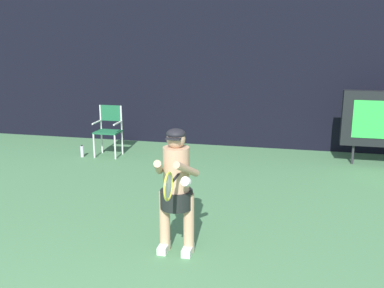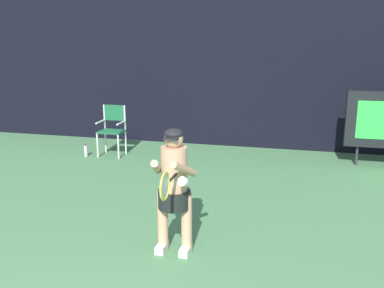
# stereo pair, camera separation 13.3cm
# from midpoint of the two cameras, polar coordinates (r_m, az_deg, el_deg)

# --- Properties ---
(backdrop_screen) EXTENTS (18.00, 0.12, 3.66)m
(backdrop_screen) POSITION_cam_midpoint_polar(r_m,az_deg,el_deg) (10.32, 5.40, 9.62)
(backdrop_screen) COLOR black
(backdrop_screen) RESTS_ON ground
(umpire_chair) EXTENTS (0.52, 0.44, 1.08)m
(umpire_chair) POSITION_cam_midpoint_polar(r_m,az_deg,el_deg) (9.76, -9.78, 2.15)
(umpire_chair) COLOR white
(umpire_chair) RESTS_ON ground
(water_bottle) EXTENTS (0.07, 0.07, 0.27)m
(water_bottle) POSITION_cam_midpoint_polar(r_m,az_deg,el_deg) (9.86, -13.08, -0.85)
(water_bottle) COLOR silver
(water_bottle) RESTS_ON ground
(tennis_player) EXTENTS (0.54, 0.62, 1.53)m
(tennis_player) POSITION_cam_midpoint_polar(r_m,az_deg,el_deg) (5.27, -1.59, -5.32)
(tennis_player) COLOR white
(tennis_player) RESTS_ON ground
(tennis_racket) EXTENTS (0.03, 0.60, 0.31)m
(tennis_racket) POSITION_cam_midpoint_polar(r_m,az_deg,el_deg) (4.71, -2.62, -5.35)
(tennis_racket) COLOR black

